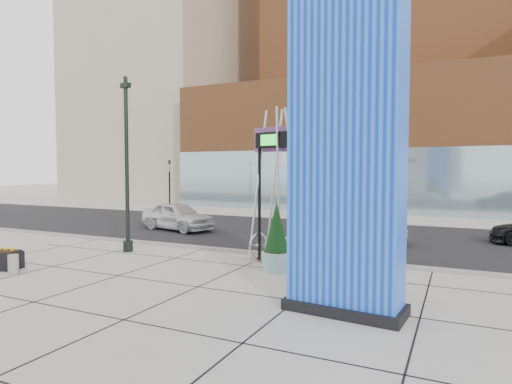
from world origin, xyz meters
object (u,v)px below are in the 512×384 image
at_px(car_white_west, 177,216).
at_px(public_art_sculpture, 278,223).
at_px(concrete_bollard, 13,264).
at_px(lamp_post, 127,181).
at_px(overhead_street_sign, 280,151).
at_px(blue_pylon, 347,123).
at_px(car_silver_mid, 354,226).

bearing_deg(car_white_west, public_art_sculpture, -108.98).
distance_m(public_art_sculpture, concrete_bollard, 8.90).
relative_size(lamp_post, public_art_sculpture, 1.28).
bearing_deg(overhead_street_sign, blue_pylon, -36.92).
bearing_deg(car_white_west, lamp_post, -149.45).
distance_m(lamp_post, car_white_west, 6.55).
height_order(public_art_sculpture, car_silver_mid, public_art_sculpture).
bearing_deg(car_white_west, overhead_street_sign, -108.54).
bearing_deg(public_art_sculpture, car_white_west, 164.79).
relative_size(overhead_street_sign, car_white_west, 1.03).
xyz_separation_m(public_art_sculpture, car_silver_mid, (1.51, 5.57, -0.71)).
bearing_deg(car_white_west, blue_pylon, -115.55).
xyz_separation_m(blue_pylon, overhead_street_sign, (-3.46, 4.35, -0.42)).
height_order(blue_pylon, concrete_bollard, blue_pylon).
height_order(public_art_sculpture, concrete_bollard, public_art_sculpture).
bearing_deg(concrete_bollard, blue_pylon, 4.95).
bearing_deg(public_art_sculpture, concrete_bollard, -126.56).
bearing_deg(blue_pylon, concrete_bollard, -169.79).
height_order(car_white_west, car_silver_mid, car_white_west).
bearing_deg(lamp_post, blue_pylon, -20.04).
height_order(blue_pylon, overhead_street_sign, blue_pylon).
relative_size(overhead_street_sign, car_silver_mid, 1.02).
bearing_deg(overhead_street_sign, lamp_post, -158.91).
bearing_deg(concrete_bollard, car_white_west, 96.04).
bearing_deg(concrete_bollard, overhead_street_sign, 36.40).
xyz_separation_m(public_art_sculpture, car_white_west, (-8.24, 5.27, -0.69)).
bearing_deg(concrete_bollard, public_art_sculpture, 36.07).
distance_m(blue_pylon, car_silver_mid, 10.70).
height_order(lamp_post, car_silver_mid, lamp_post).
distance_m(lamp_post, concrete_bollard, 5.28).
bearing_deg(concrete_bollard, lamp_post, 81.25).
distance_m(blue_pylon, lamp_post, 10.67).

